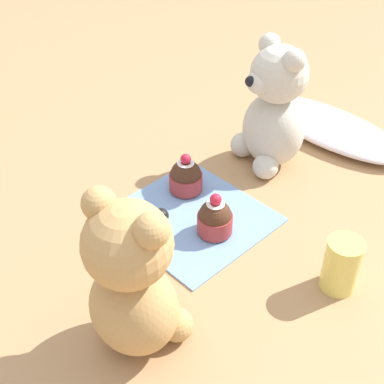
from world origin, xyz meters
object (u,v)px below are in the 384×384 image
object	(u,v)px
teddy_bear_tan	(133,280)
cupcake_near_cream_bear	(186,177)
cupcake_near_tan_bear	(213,219)
teddy_bear_cream	(274,111)
juice_glass	(341,265)

from	to	relation	value
teddy_bear_tan	cupcake_near_cream_bear	distance (m)	0.33
cupcake_near_cream_bear	cupcake_near_tan_bear	size ratio (longest dim) A/B	0.98
teddy_bear_cream	juice_glass	bearing A→B (deg)	-15.46
teddy_bear_cream	cupcake_near_cream_bear	world-z (taller)	teddy_bear_cream
juice_glass	teddy_bear_cream	bearing A→B (deg)	147.57
teddy_bear_tan	teddy_bear_cream	bearing A→B (deg)	-82.26
cupcake_near_tan_bear	juice_glass	size ratio (longest dim) A/B	0.87
cupcake_near_cream_bear	teddy_bear_tan	bearing A→B (deg)	-54.82
cupcake_near_cream_bear	cupcake_near_tan_bear	world-z (taller)	cupcake_near_tan_bear
cupcake_near_cream_bear	teddy_bear_cream	bearing A→B (deg)	76.64
cupcake_near_cream_bear	juice_glass	world-z (taller)	juice_glass
cupcake_near_cream_bear	juice_glass	size ratio (longest dim) A/B	0.86
teddy_bear_tan	juice_glass	xyz separation A→B (m)	(0.13, 0.27, -0.07)
juice_glass	cupcake_near_tan_bear	bearing A→B (deg)	-165.45
teddy_bear_cream	cupcake_near_tan_bear	distance (m)	0.25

